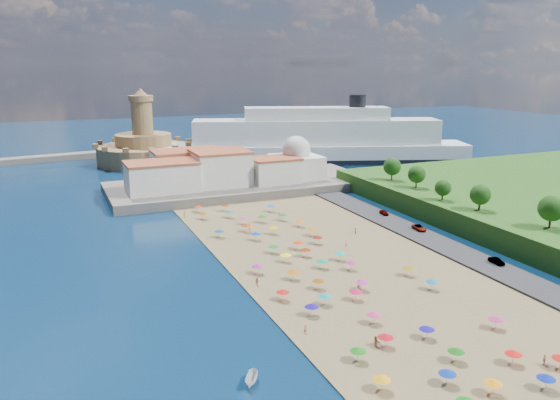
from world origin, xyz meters
name	(u,v)px	position (x,y,z in m)	size (l,w,h in m)	color
ground	(308,262)	(0.00, 0.00, 0.00)	(700.00, 700.00, 0.00)	#071938
terrace	(241,186)	(10.00, 73.00, 1.50)	(90.00, 36.00, 3.00)	#59544C
jetty	(158,173)	(-12.00, 108.00, 1.20)	(18.00, 70.00, 2.40)	#59544C
waterfront_buildings	(204,170)	(-3.05, 73.64, 7.88)	(57.00, 29.00, 11.00)	silver
domed_building	(296,161)	(30.00, 71.00, 8.97)	(16.00, 16.00, 15.00)	silver
fortress	(144,148)	(-12.00, 138.00, 6.68)	(40.00, 40.00, 32.40)	#A17F50
cruise_ship	(316,142)	(58.89, 112.10, 8.73)	(133.80, 64.68, 29.48)	black
beach_parasols	(326,270)	(-1.06, -10.55, 2.15)	(31.56, 116.50, 2.20)	gray
beachgoers	(315,266)	(-1.19, -5.59, 1.12)	(37.76, 104.27, 1.90)	tan
parked_cars	(448,240)	(36.00, -3.08, 1.34)	(2.77, 69.02, 1.31)	gray
hillside_trees	(508,203)	(49.50, -7.27, 10.21)	(15.72, 110.08, 7.65)	#382314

